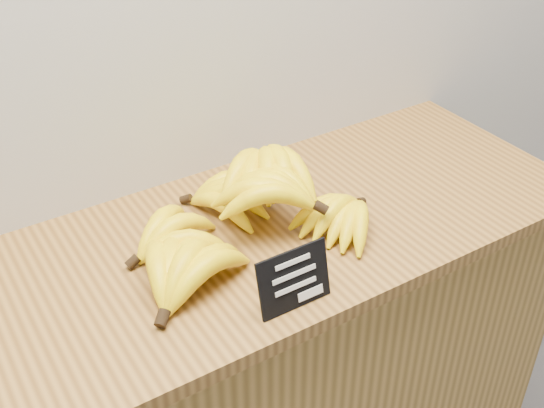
{
  "coord_description": "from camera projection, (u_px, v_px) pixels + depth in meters",
  "views": [
    {
      "loc": [
        -0.71,
        1.83,
        1.72
      ],
      "look_at": [
        -0.17,
        2.7,
        1.02
      ],
      "focal_mm": 45.0,
      "sensor_mm": 36.0,
      "label": 1
    }
  ],
  "objects": [
    {
      "name": "counter",
      "position": [
        261.0,
        394.0,
        1.59
      ],
      "size": [
        1.34,
        0.5,
        0.9
      ],
      "primitive_type": "cube",
      "color": "olive",
      "rests_on": "ground"
    },
    {
      "name": "counter_top",
      "position": [
        258.0,
        236.0,
        1.33
      ],
      "size": [
        1.36,
        0.54,
        0.03
      ],
      "primitive_type": "cube",
      "color": "olive",
      "rests_on": "counter"
    },
    {
      "name": "chalkboard_sign",
      "position": [
        294.0,
        280.0,
        1.12
      ],
      "size": [
        0.13,
        0.03,
        0.11
      ],
      "primitive_type": "cube",
      "rotation": [
        -0.23,
        0.0,
        0.0
      ],
      "color": "black",
      "rests_on": "counter_top"
    },
    {
      "name": "banana_pile",
      "position": [
        240.0,
        211.0,
        1.28
      ],
      "size": [
        0.54,
        0.37,
        0.13
      ],
      "color": "#FFE80A",
      "rests_on": "counter_top"
    }
  ]
}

